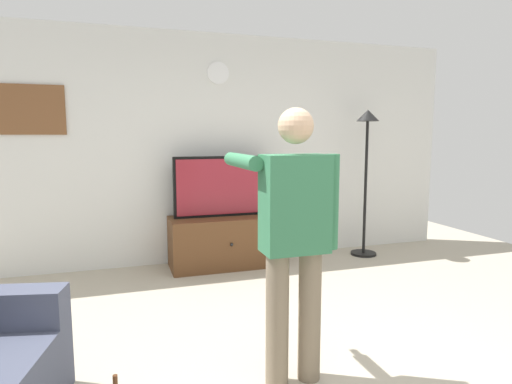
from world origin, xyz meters
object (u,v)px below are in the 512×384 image
object	(u,v)px
television	(224,186)
wall_clock	(218,73)
floor_lamp	(367,152)
person_standing_nearer_lamp	(294,232)
tv_stand	(226,241)
framed_picture	(28,110)

from	to	relation	value
television	wall_clock	xyz separation A→B (m)	(0.00, 0.24, 1.31)
wall_clock	floor_lamp	distance (m)	2.06
wall_clock	person_standing_nearer_lamp	world-z (taller)	wall_clock
tv_stand	person_standing_nearer_lamp	distance (m)	2.55
wall_clock	person_standing_nearer_lamp	size ratio (longest dim) A/B	0.15
tv_stand	person_standing_nearer_lamp	size ratio (longest dim) A/B	0.76
television	wall_clock	world-z (taller)	wall_clock
wall_clock	floor_lamp	bearing A→B (deg)	-11.51
person_standing_nearer_lamp	framed_picture	bearing A→B (deg)	123.87
wall_clock	person_standing_nearer_lamp	bearing A→B (deg)	-93.84
wall_clock	framed_picture	bearing A→B (deg)	179.86
wall_clock	floor_lamp	world-z (taller)	wall_clock
television	floor_lamp	size ratio (longest dim) A/B	0.64
framed_picture	person_standing_nearer_lamp	world-z (taller)	framed_picture
tv_stand	television	xyz separation A→B (m)	(-0.00, 0.05, 0.64)
television	framed_picture	bearing A→B (deg)	173.02
television	floor_lamp	bearing A→B (deg)	-3.89
wall_clock	television	bearing A→B (deg)	-90.00
framed_picture	person_standing_nearer_lamp	bearing A→B (deg)	-56.13
tv_stand	floor_lamp	size ratio (longest dim) A/B	0.70
floor_lamp	wall_clock	bearing A→B (deg)	168.49
tv_stand	floor_lamp	distance (m)	2.07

